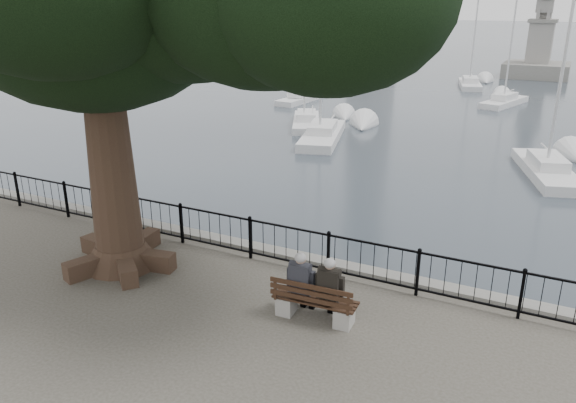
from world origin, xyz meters
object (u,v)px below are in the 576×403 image
Objects in this scene: bench at (314,306)px; lion_monument at (538,54)px; person_right at (331,291)px; person_left at (303,285)px.

lion_monument is at bearing 89.40° from bench.
bench is 1.21× the size of person_right.
person_left is at bearing 164.48° from bench.
person_left is 0.58m from person_right.
person_right is 0.16× the size of lion_monument.
bench is 0.44m from person_left.
person_left is at bearing -90.94° from lion_monument.
person_right is (0.30, 0.11, 0.33)m from bench.
lion_monument reaches higher than bench.
bench is at bearing -90.60° from lion_monument.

